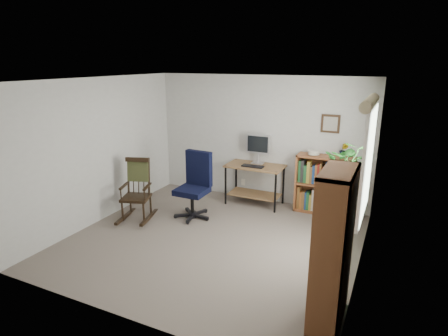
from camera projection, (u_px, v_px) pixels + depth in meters
The scene contains 18 objects.
floor at pixel (213, 240), 5.73m from camera, with size 4.20×4.00×0.00m, color slate.
ceiling at pixel (211, 80), 5.06m from camera, with size 4.20×4.00×0.00m, color silver.
wall_back at pixel (260, 139), 7.13m from camera, with size 4.20×0.00×2.40m, color beige.
wall_front at pixel (119, 215), 3.66m from camera, with size 4.20×0.00×2.40m, color beige.
wall_left at pixel (101, 151), 6.26m from camera, with size 0.00×4.00×2.40m, color beige.
wall_right at pixel (366, 185), 4.53m from camera, with size 0.00×4.00×2.40m, color beige.
window at pixel (367, 163), 4.76m from camera, with size 0.12×1.20×1.50m, color white, non-canonical shape.
desk at pixel (255, 185), 7.09m from camera, with size 1.06×0.59×0.77m, color brown, non-canonical shape.
monitor at pixel (258, 149), 7.03m from camera, with size 0.46×0.16×0.56m, color #B6B5BA, non-canonical shape.
keyboard at pixel (253, 166), 6.87m from camera, with size 0.40×0.15×0.03m, color black.
office_chair at pixel (192, 186), 6.40m from camera, with size 0.64×0.64×1.17m, color black, non-canonical shape.
rocking_chair at pixel (135, 190), 6.36m from camera, with size 0.55×0.92×1.07m, color black, non-canonical shape.
low_bookshelf at pixel (324, 185), 6.63m from camera, with size 1.00×0.33×1.05m, color brown, non-canonical shape.
tall_bookshelf at pixel (333, 249), 3.75m from camera, with size 0.31×0.73×1.67m, color brown, non-canonical shape.
plant_stand at pixel (345, 214), 5.59m from camera, with size 0.25×0.25×0.89m, color black, non-canonical shape.
spider_plant at pixel (352, 141), 5.28m from camera, with size 1.69×1.88×1.46m, color #225F21.
potted_plant_small at pixel (343, 155), 6.36m from camera, with size 0.13×0.24×0.11m, color #225F21.
framed_picture at pixel (330, 124), 6.46m from camera, with size 0.32×0.04×0.32m, color black, non-canonical shape.
Camera 1 is at (2.38, -4.62, 2.66)m, focal length 30.00 mm.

